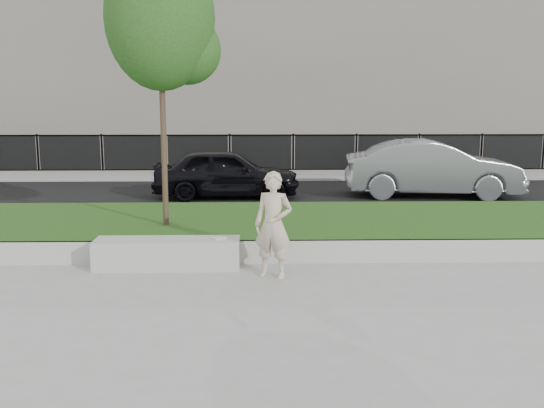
{
  "coord_description": "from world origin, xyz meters",
  "views": [
    {
      "loc": [
        0.36,
        -9.0,
        2.75
      ],
      "look_at": [
        0.61,
        1.2,
        1.0
      ],
      "focal_mm": 40.0,
      "sensor_mm": 36.0,
      "label": 1
    }
  ],
  "objects_px": {
    "stone_bench": "(167,254)",
    "man": "(273,225)",
    "car_silver": "(432,169)",
    "car_dark": "(226,173)",
    "young_tree": "(165,24)",
    "book": "(219,238)"
  },
  "relations": [
    {
      "from": "man",
      "to": "book",
      "type": "xyz_separation_m",
      "value": [
        -0.89,
        0.56,
        -0.33
      ]
    },
    {
      "from": "man",
      "to": "car_dark",
      "type": "height_order",
      "value": "man"
    },
    {
      "from": "young_tree",
      "to": "book",
      "type": "bearing_deg",
      "value": -57.97
    },
    {
      "from": "young_tree",
      "to": "car_silver",
      "type": "bearing_deg",
      "value": 39.73
    },
    {
      "from": "man",
      "to": "car_silver",
      "type": "relative_size",
      "value": 0.34
    },
    {
      "from": "man",
      "to": "car_dark",
      "type": "distance_m",
      "value": 7.77
    },
    {
      "from": "book",
      "to": "car_silver",
      "type": "bearing_deg",
      "value": 15.82
    },
    {
      "from": "car_silver",
      "to": "book",
      "type": "bearing_deg",
      "value": 147.94
    },
    {
      "from": "man",
      "to": "young_tree",
      "type": "bearing_deg",
      "value": 151.07
    },
    {
      "from": "young_tree",
      "to": "car_dark",
      "type": "bearing_deg",
      "value": 81.55
    },
    {
      "from": "young_tree",
      "to": "man",
      "type": "bearing_deg",
      "value": -49.02
    },
    {
      "from": "stone_bench",
      "to": "young_tree",
      "type": "relative_size",
      "value": 0.47
    },
    {
      "from": "book",
      "to": "man",
      "type": "bearing_deg",
      "value": -68.42
    },
    {
      "from": "stone_bench",
      "to": "man",
      "type": "relative_size",
      "value": 1.43
    },
    {
      "from": "man",
      "to": "book",
      "type": "distance_m",
      "value": 1.1
    },
    {
      "from": "stone_bench",
      "to": "car_dark",
      "type": "bearing_deg",
      "value": 84.97
    },
    {
      "from": "book",
      "to": "young_tree",
      "type": "bearing_deg",
      "value": 85.83
    },
    {
      "from": "man",
      "to": "young_tree",
      "type": "xyz_separation_m",
      "value": [
        -1.93,
        2.22,
        3.29
      ]
    },
    {
      "from": "car_silver",
      "to": "man",
      "type": "bearing_deg",
      "value": 154.57
    },
    {
      "from": "man",
      "to": "car_silver",
      "type": "bearing_deg",
      "value": 78.75
    },
    {
      "from": "man",
      "to": "young_tree",
      "type": "height_order",
      "value": "young_tree"
    },
    {
      "from": "stone_bench",
      "to": "car_dark",
      "type": "height_order",
      "value": "car_dark"
    }
  ]
}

